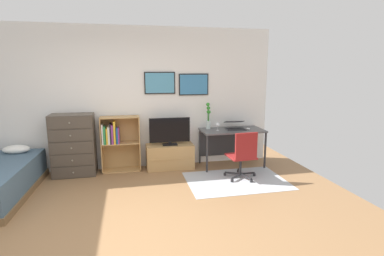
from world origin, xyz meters
The scene contains 13 objects.
ground_plane centered at (0.00, 0.00, 0.00)m, with size 7.20×7.20×0.00m, color #936B44.
wall_back_with_posters centered at (0.02, 2.43, 1.35)m, with size 6.12×0.09×2.70m.
area_rug centered at (2.01, 1.24, 0.00)m, with size 1.70×1.20×0.01m, color #B2B7BC.
dresser centered at (-0.77, 2.15, 0.56)m, with size 0.74×0.46×1.12m.
bookshelf centered at (-0.01, 2.23, 0.60)m, with size 0.71×0.30×1.04m.
tv_stand centered at (0.98, 2.17, 0.24)m, with size 0.91×0.41×0.47m.
television centered at (0.98, 2.15, 0.73)m, with size 0.78×0.16×0.53m.
desk centered at (2.21, 2.14, 0.61)m, with size 1.23×0.63×0.74m.
office_chair centered at (2.13, 1.28, 0.46)m, with size 0.57×0.58×0.86m.
laptop centered at (2.28, 2.12, 0.80)m, with size 0.41×0.44×0.16m.
computer_mouse centered at (2.52, 2.00, 0.76)m, with size 0.06×0.10×0.03m, color silver.
bamboo_vase centered at (1.76, 2.23, 0.98)m, with size 0.09×0.11×0.52m.
wine_glass centered at (1.90, 2.02, 0.87)m, with size 0.07×0.07×0.18m.
Camera 1 is at (0.22, -3.36, 1.89)m, focal length 27.71 mm.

